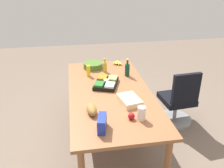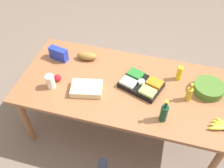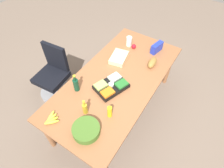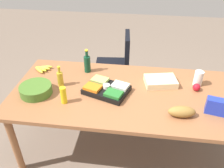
% 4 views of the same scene
% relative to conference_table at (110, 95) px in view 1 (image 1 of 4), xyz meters
% --- Properties ---
extents(ground_plane, '(10.00, 10.00, 0.00)m').
position_rel_conference_table_xyz_m(ground_plane, '(0.00, 0.00, -0.73)').
color(ground_plane, '#736254').
extents(conference_table, '(2.27, 1.09, 0.80)m').
position_rel_conference_table_xyz_m(conference_table, '(0.00, 0.00, 0.00)').
color(conference_table, '#935C38').
rests_on(conference_table, ground).
extents(office_chair, '(0.56, 0.56, 0.94)m').
position_rel_conference_table_xyz_m(office_chair, '(-0.23, 1.13, -0.37)').
color(office_chair, gray).
rests_on(office_chair, ground).
extents(dressing_bottle, '(0.06, 0.06, 0.23)m').
position_rel_conference_table_xyz_m(dressing_bottle, '(-0.67, 0.03, 0.16)').
color(dressing_bottle, gold).
rests_on(dressing_bottle, conference_table).
extents(mayo_jar, '(0.10, 0.10, 0.16)m').
position_rel_conference_table_xyz_m(mayo_jar, '(0.74, 0.23, 0.15)').
color(mayo_jar, white).
rests_on(mayo_jar, conference_table).
extents(veggie_tray, '(0.50, 0.42, 0.09)m').
position_rel_conference_table_xyz_m(veggie_tray, '(-0.18, -0.02, 0.11)').
color(veggie_tray, black).
rests_on(veggie_tray, conference_table).
extents(chip_bag_blue, '(0.23, 0.13, 0.15)m').
position_rel_conference_table_xyz_m(chip_bag_blue, '(0.84, -0.21, 0.15)').
color(chip_bag_blue, '#2135B4').
rests_on(chip_bag_blue, conference_table).
extents(wine_bottle, '(0.07, 0.07, 0.27)m').
position_rel_conference_table_xyz_m(wine_bottle, '(-0.45, 0.34, 0.18)').
color(wine_bottle, '#103D27').
rests_on(wine_bottle, conference_table).
extents(sheet_cake, '(0.36, 0.28, 0.07)m').
position_rel_conference_table_xyz_m(sheet_cake, '(0.36, 0.19, 0.11)').
color(sheet_cake, beige).
rests_on(sheet_cake, conference_table).
extents(salad_bowl, '(0.33, 0.33, 0.09)m').
position_rel_conference_table_xyz_m(salad_bowl, '(-0.87, -0.14, 0.12)').
color(salad_bowl, '#436B26').
rests_on(salad_bowl, conference_table).
extents(bread_loaf, '(0.25, 0.13, 0.10)m').
position_rel_conference_table_xyz_m(bread_loaf, '(0.52, -0.29, 0.12)').
color(bread_loaf, olive).
rests_on(bread_loaf, conference_table).
extents(banana_bunch, '(0.21, 0.18, 0.04)m').
position_rel_conference_table_xyz_m(banana_bunch, '(-0.98, 0.30, 0.10)').
color(banana_bunch, yellow).
rests_on(banana_bunch, conference_table).
extents(mustard_bottle, '(0.06, 0.06, 0.17)m').
position_rel_conference_table_xyz_m(mustard_bottle, '(-0.55, -0.24, 0.16)').
color(mustard_bottle, yellow).
rests_on(mustard_bottle, conference_table).
extents(apple_red, '(0.10, 0.10, 0.08)m').
position_rel_conference_table_xyz_m(apple_red, '(0.71, 0.12, 0.11)').
color(apple_red, red).
rests_on(apple_red, conference_table).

